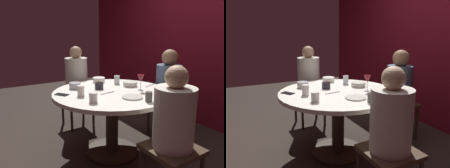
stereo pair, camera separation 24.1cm
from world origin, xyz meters
The scene contains 19 objects.
ground_plane centered at (0.00, 0.00, 0.00)m, with size 8.00×8.00×0.00m, color #2D231E.
back_wall centered at (0.00, 1.61, 1.30)m, with size 6.00×0.10×2.60m, color maroon.
dining_table centered at (0.00, 0.00, 0.57)m, with size 1.28×1.28×0.73m.
seated_diner_left centered at (-0.94, 0.00, 0.72)m, with size 0.40×0.40×1.17m.
seated_diner_back centered at (0.00, 0.88, 0.71)m, with size 0.40×0.40×1.15m.
seated_diner_right centered at (0.88, 0.00, 0.70)m, with size 0.40×0.40×1.13m.
candle_holder centered at (-0.16, -0.07, 0.77)m, with size 0.10×0.10×0.09m.
wine_glass centered at (0.14, 0.28, 0.86)m, with size 0.08×0.08×0.18m.
dinner_plate centered at (0.32, 0.03, 0.74)m, with size 0.21×0.21×0.01m, color beige.
cell_phone centered at (-0.15, -0.51, 0.74)m, with size 0.07×0.14×0.01m, color black.
bowl_serving_large centered at (-0.33, -0.29, 0.77)m, with size 0.13×0.13×0.07m, color #B7B7BC.
bowl_salad_center centered at (-0.47, 0.10, 0.76)m, with size 0.15×0.15×0.06m, color silver.
bowl_small_white centered at (-0.08, 0.31, 0.76)m, with size 0.17×0.17×0.05m, color beige.
cup_near_candle centered at (0.50, 0.08, 0.78)m, with size 0.07×0.07×0.09m, color #4C4742.
cup_by_left_diner centered at (-0.01, -0.37, 0.79)m, with size 0.07×0.07×0.11m, color silver.
cup_by_right_diner centered at (0.23, -0.36, 0.78)m, with size 0.08×0.08×0.09m, color silver.
cup_center_front centered at (-0.27, 0.25, 0.78)m, with size 0.07×0.07×0.10m, color silver.
fork_near_plate centered at (0.04, -0.09, 0.74)m, with size 0.02×0.18×0.01m, color #B7B7BC.
knife_near_plate centered at (0.04, 0.52, 0.74)m, with size 0.02×0.18×0.01m, color #B7B7BC.
Camera 2 is at (2.10, -1.07, 1.36)m, focal length 35.78 mm.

